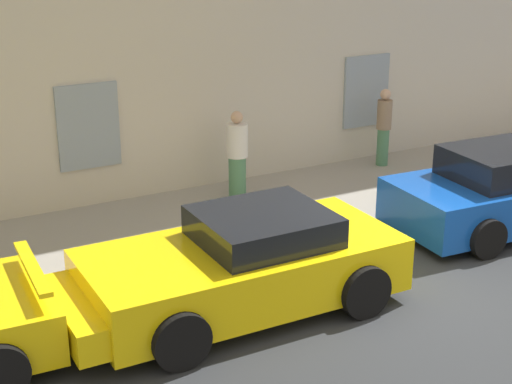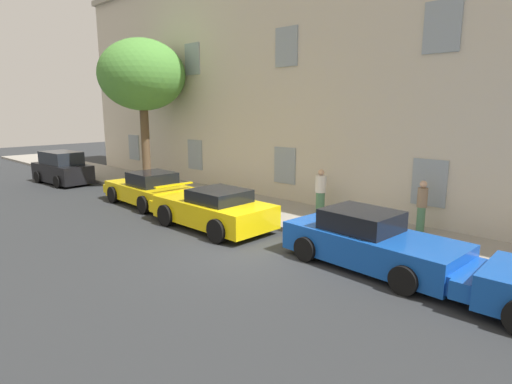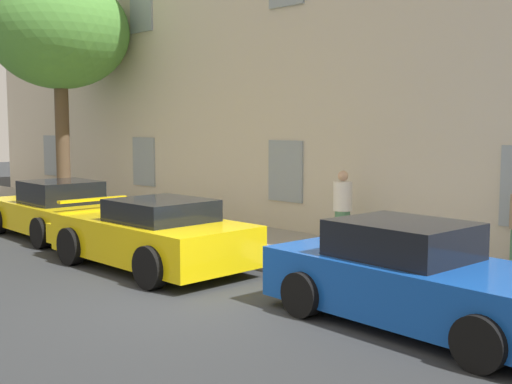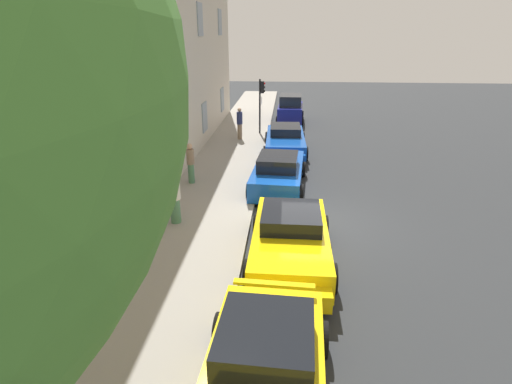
{
  "view_description": "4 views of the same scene",
  "coord_description": "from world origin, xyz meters",
  "px_view_note": "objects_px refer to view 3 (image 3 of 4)",
  "views": [
    {
      "loc": [
        -6.75,
        -7.4,
        5.07
      ],
      "look_at": [
        -1.11,
        2.81,
        0.9
      ],
      "focal_mm": 54.49,
      "sensor_mm": 36.0,
      "label": 1
    },
    {
      "loc": [
        7.9,
        -7.74,
        3.91
      ],
      "look_at": [
        -1.32,
        1.98,
        1.21
      ],
      "focal_mm": 29.05,
      "sensor_mm": 36.0,
      "label": 2
    },
    {
      "loc": [
        7.56,
        -6.11,
        2.7
      ],
      "look_at": [
        -1.42,
        2.88,
        1.38
      ],
      "focal_mm": 44.86,
      "sensor_mm": 36.0,
      "label": 3
    },
    {
      "loc": [
        -11.74,
        1.17,
        5.72
      ],
      "look_at": [
        -0.38,
        2.04,
        1.18
      ],
      "focal_mm": 28.15,
      "sensor_mm": 36.0,
      "label": 4
    }
  ],
  "objects_px": {
    "sportscar_yellow_flank": "(147,235)",
    "pedestrian_bystander": "(343,209)",
    "sportscar_white_middle": "(432,285)",
    "sportscar_red_lead": "(54,211)",
    "tree_midblock": "(59,33)"
  },
  "relations": [
    {
      "from": "sportscar_red_lead",
      "to": "tree_midblock",
      "type": "xyz_separation_m",
      "value": [
        -3.5,
        2.18,
        4.89
      ]
    },
    {
      "from": "pedestrian_bystander",
      "to": "sportscar_red_lead",
      "type": "bearing_deg",
      "value": -154.29
    },
    {
      "from": "sportscar_yellow_flank",
      "to": "pedestrian_bystander",
      "type": "distance_m",
      "value": 4.1
    },
    {
      "from": "sportscar_white_middle",
      "to": "sportscar_yellow_flank",
      "type": "bearing_deg",
      "value": -175.67
    },
    {
      "from": "pedestrian_bystander",
      "to": "tree_midblock",
      "type": "bearing_deg",
      "value": -174.54
    },
    {
      "from": "sportscar_red_lead",
      "to": "sportscar_yellow_flank",
      "type": "distance_m",
      "value": 4.57
    },
    {
      "from": "sportscar_white_middle",
      "to": "tree_midblock",
      "type": "height_order",
      "value": "tree_midblock"
    },
    {
      "from": "sportscar_white_middle",
      "to": "sportscar_red_lead",
      "type": "bearing_deg",
      "value": 179.99
    },
    {
      "from": "sportscar_red_lead",
      "to": "sportscar_yellow_flank",
      "type": "bearing_deg",
      "value": -5.57
    },
    {
      "from": "sportscar_white_middle",
      "to": "pedestrian_bystander",
      "type": "distance_m",
      "value": 5.01
    },
    {
      "from": "tree_midblock",
      "to": "pedestrian_bystander",
      "type": "bearing_deg",
      "value": 5.46
    },
    {
      "from": "sportscar_yellow_flank",
      "to": "pedestrian_bystander",
      "type": "xyz_separation_m",
      "value": [
        1.96,
        3.58,
        0.35
      ]
    },
    {
      "from": "pedestrian_bystander",
      "to": "sportscar_white_middle",
      "type": "bearing_deg",
      "value": -38.94
    },
    {
      "from": "sportscar_yellow_flank",
      "to": "sportscar_white_middle",
      "type": "bearing_deg",
      "value": 4.33
    },
    {
      "from": "pedestrian_bystander",
      "to": "sportscar_yellow_flank",
      "type": "bearing_deg",
      "value": -118.74
    }
  ]
}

